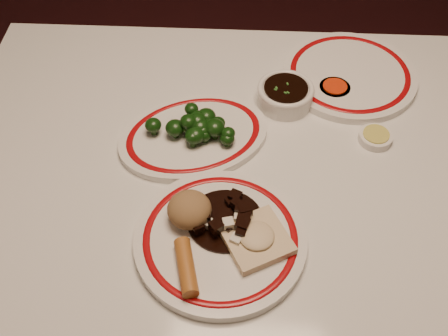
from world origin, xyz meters
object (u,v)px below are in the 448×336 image
main_plate (220,240)px  spring_roll (186,267)px  stirfry_heap (227,219)px  broccoli_plate (194,136)px  rice_mound (189,210)px  soy_bowl (285,95)px  dining_table (263,211)px  broccoli_pile (199,126)px  fried_wonton (257,238)px

main_plate → spring_roll: size_ratio=3.91×
stirfry_heap → broccoli_plate: 0.22m
rice_mound → soy_bowl: 0.35m
soy_bowl → spring_roll: bearing=-111.5°
dining_table → main_plate: size_ratio=3.21×
rice_mound → spring_roll: 0.10m
main_plate → spring_roll: bearing=-126.6°
dining_table → spring_roll: size_ratio=12.57×
dining_table → broccoli_pile: bearing=143.7°
dining_table → rice_mound: (-0.13, -0.10, 0.14)m
stirfry_heap → dining_table: bearing=59.0°
main_plate → rice_mound: bearing=147.5°
spring_roll → main_plate: bearing=39.7°
main_plate → broccoli_pile: size_ratio=2.20×
main_plate → rice_mound: (-0.05, 0.03, 0.03)m
main_plate → broccoli_pile: broccoli_pile is taller
rice_mound → spring_roll: rice_mound is taller
rice_mound → fried_wonton: bearing=-20.0°
stirfry_heap → broccoli_plate: bearing=109.8°
rice_mound → broccoli_plate: (-0.01, 0.20, -0.04)m
rice_mound → spring_roll: size_ratio=0.77×
rice_mound → fried_wonton: 0.12m
fried_wonton → broccoli_pile: (-0.11, 0.24, 0.01)m
main_plate → fried_wonton: fried_wonton is taller
fried_wonton → spring_roll: bearing=-151.2°
fried_wonton → broccoli_plate: size_ratio=0.37×
fried_wonton → broccoli_pile: broccoli_pile is taller
soy_bowl → stirfry_heap: bearing=-108.0°
spring_roll → broccoli_plate: (-0.01, 0.30, -0.02)m
fried_wonton → broccoli_plate: fried_wonton is taller
dining_table → soy_bowl: (0.04, 0.21, 0.11)m
dining_table → main_plate: (-0.07, -0.14, 0.10)m
rice_mound → stirfry_heap: 0.06m
stirfry_heap → rice_mound: bearing=175.1°
fried_wonton → soy_bowl: 0.35m
spring_roll → stirfry_heap: (0.06, 0.09, -0.00)m
main_plate → dining_table: bearing=61.1°
spring_roll → soy_bowl: (0.16, 0.41, -0.01)m
broccoli_plate → soy_bowl: (0.18, 0.11, 0.01)m
rice_mound → fried_wonton: (0.11, -0.04, -0.02)m
rice_mound → broccoli_pile: rice_mound is taller
spring_roll → soy_bowl: size_ratio=0.86×
main_plate → broccoli_plate: main_plate is taller
fried_wonton → soy_bowl: (0.05, 0.35, -0.01)m
main_plate → spring_roll: spring_roll is taller
spring_roll → stirfry_heap: 0.11m
spring_roll → broccoli_plate: 0.30m
spring_roll → soy_bowl: 0.44m
rice_mound → stirfry_heap: (0.06, -0.01, -0.01)m
broccoli_plate → soy_bowl: size_ratio=3.15×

